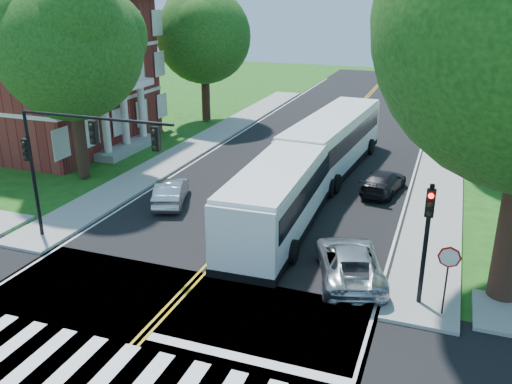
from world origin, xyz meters
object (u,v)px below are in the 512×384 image
at_px(signal_nw, 73,149).
at_px(bus_follow, 333,141).
at_px(hatchback, 171,192).
at_px(dark_sedan, 383,182).
at_px(suv, 349,262).
at_px(signal_ne, 427,230).
at_px(bus_lead, 286,189).

relative_size(signal_nw, bus_follow, 0.54).
height_order(hatchback, dark_sedan, hatchback).
bearing_deg(signal_nw, suv, 5.74).
xyz_separation_m(signal_ne, hatchback, (-12.89, 5.73, -2.30)).
distance_m(signal_nw, suv, 12.00).
bearing_deg(hatchback, bus_lead, 157.02).
bearing_deg(bus_follow, signal_ne, 117.95).
relative_size(bus_lead, hatchback, 3.23).
distance_m(bus_follow, suv, 13.71).
xyz_separation_m(signal_nw, suv, (11.36, 1.14, -3.68)).
bearing_deg(bus_follow, bus_lead, 92.47).
distance_m(signal_nw, bus_lead, 9.57).
relative_size(signal_ne, bus_follow, 0.33).
xyz_separation_m(bus_lead, suv, (3.89, -4.22, -1.04)).
height_order(signal_ne, bus_follow, signal_ne).
height_order(suv, dark_sedan, suv).
bearing_deg(dark_sedan, bus_follow, -31.54).
bearing_deg(bus_lead, signal_ne, 139.24).
xyz_separation_m(bus_follow, suv, (3.63, -13.18, -1.10)).
bearing_deg(dark_sedan, signal_nw, 54.08).
bearing_deg(suv, bus_follow, -92.66).
bearing_deg(signal_ne, hatchback, 156.06).
relative_size(bus_lead, dark_sedan, 3.04).
bearing_deg(hatchback, bus_follow, -147.00).
xyz_separation_m(signal_ne, suv, (-2.70, 1.13, -2.26)).
relative_size(bus_follow, hatchback, 3.36).
height_order(signal_nw, bus_follow, signal_nw).
xyz_separation_m(bus_lead, dark_sedan, (3.82, 5.89, -1.12)).
xyz_separation_m(signal_nw, bus_follow, (7.73, 14.32, -2.58)).
height_order(bus_follow, suv, bus_follow).
distance_m(signal_nw, dark_sedan, 16.38).
xyz_separation_m(suv, dark_sedan, (-0.06, 10.11, -0.08)).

